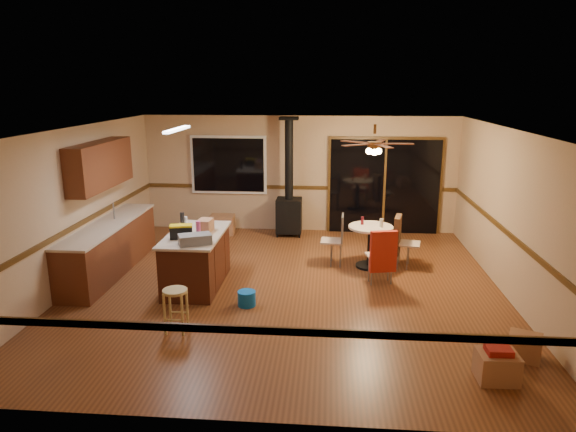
# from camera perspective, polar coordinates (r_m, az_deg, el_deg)

# --- Properties ---
(floor) EXTENTS (7.00, 7.00, 0.00)m
(floor) POSITION_cam_1_polar(r_m,az_deg,el_deg) (8.58, -0.16, -7.96)
(floor) COLOR brown
(floor) RESTS_ON ground
(ceiling) EXTENTS (7.00, 7.00, 0.00)m
(ceiling) POSITION_cam_1_polar(r_m,az_deg,el_deg) (7.96, -0.18, 9.61)
(ceiling) COLOR silver
(ceiling) RESTS_ON ground
(wall_back) EXTENTS (7.00, 0.00, 7.00)m
(wall_back) POSITION_cam_1_polar(r_m,az_deg,el_deg) (11.59, 1.28, 4.67)
(wall_back) COLOR tan
(wall_back) RESTS_ON ground
(wall_front) EXTENTS (7.00, 0.00, 7.00)m
(wall_front) POSITION_cam_1_polar(r_m,az_deg,el_deg) (4.87, -3.65, -9.48)
(wall_front) COLOR tan
(wall_front) RESTS_ON ground
(wall_left) EXTENTS (0.00, 7.00, 7.00)m
(wall_left) POSITION_cam_1_polar(r_m,az_deg,el_deg) (9.15, -22.59, 0.88)
(wall_left) COLOR tan
(wall_left) RESTS_ON ground
(wall_right) EXTENTS (0.00, 7.00, 7.00)m
(wall_right) POSITION_cam_1_polar(r_m,az_deg,el_deg) (8.62, 23.68, 0.00)
(wall_right) COLOR tan
(wall_right) RESTS_ON ground
(chair_rail) EXTENTS (7.00, 7.00, 0.08)m
(chair_rail) POSITION_cam_1_polar(r_m,az_deg,el_deg) (8.25, -0.17, -1.53)
(chair_rail) COLOR #4B3112
(chair_rail) RESTS_ON ground
(window) EXTENTS (1.72, 0.10, 1.32)m
(window) POSITION_cam_1_polar(r_m,az_deg,el_deg) (11.71, -6.61, 5.67)
(window) COLOR black
(window) RESTS_ON ground
(sliding_door) EXTENTS (2.52, 0.10, 2.10)m
(sliding_door) POSITION_cam_1_polar(r_m,az_deg,el_deg) (11.63, 10.65, 3.20)
(sliding_door) COLOR black
(sliding_door) RESTS_ON ground
(lower_cabinets) EXTENTS (0.60, 3.00, 0.86)m
(lower_cabinets) POSITION_cam_1_polar(r_m,az_deg,el_deg) (9.67, -19.19, -3.45)
(lower_cabinets) COLOR #5C2B17
(lower_cabinets) RESTS_ON ground
(countertop) EXTENTS (0.64, 3.04, 0.04)m
(countertop) POSITION_cam_1_polar(r_m,az_deg,el_deg) (9.55, -19.41, -0.88)
(countertop) COLOR #C4AF98
(countertop) RESTS_ON lower_cabinets
(upper_cabinets) EXTENTS (0.35, 2.00, 0.80)m
(upper_cabinets) POSITION_cam_1_polar(r_m,az_deg,el_deg) (9.58, -20.13, 5.35)
(upper_cabinets) COLOR #5C2B17
(upper_cabinets) RESTS_ON ground
(kitchen_island) EXTENTS (0.88, 1.68, 0.90)m
(kitchen_island) POSITION_cam_1_polar(r_m,az_deg,el_deg) (8.66, -10.13, -4.76)
(kitchen_island) COLOR #3F1B0F
(kitchen_island) RESTS_ON ground
(wood_stove) EXTENTS (0.55, 0.50, 2.52)m
(wood_stove) POSITION_cam_1_polar(r_m,az_deg,el_deg) (11.28, 0.11, 1.43)
(wood_stove) COLOR black
(wood_stove) RESTS_ON ground
(ceiling_fan) EXTENTS (0.24, 0.24, 0.55)m
(ceiling_fan) POSITION_cam_1_polar(r_m,az_deg,el_deg) (9.12, 9.56, 7.59)
(ceiling_fan) COLOR brown
(ceiling_fan) RESTS_ON ceiling
(fluorescent_strip) EXTENTS (0.10, 1.20, 0.04)m
(fluorescent_strip) POSITION_cam_1_polar(r_m,az_deg,el_deg) (8.59, -12.22, 9.39)
(fluorescent_strip) COLOR white
(fluorescent_strip) RESTS_ON ceiling
(toolbox_grey) EXTENTS (0.56, 0.44, 0.15)m
(toolbox_grey) POSITION_cam_1_polar(r_m,az_deg,el_deg) (7.96, -10.31, -2.55)
(toolbox_grey) COLOR slate
(toolbox_grey) RESTS_ON kitchen_island
(toolbox_black) EXTENTS (0.38, 0.26, 0.19)m
(toolbox_black) POSITION_cam_1_polar(r_m,az_deg,el_deg) (8.29, -11.78, -1.79)
(toolbox_black) COLOR black
(toolbox_black) RESTS_ON kitchen_island
(toolbox_yellow_lid) EXTENTS (0.38, 0.26, 0.03)m
(toolbox_yellow_lid) POSITION_cam_1_polar(r_m,az_deg,el_deg) (8.26, -11.82, -1.06)
(toolbox_yellow_lid) COLOR gold
(toolbox_yellow_lid) RESTS_ON toolbox_black
(box_on_island) EXTENTS (0.25, 0.32, 0.20)m
(box_on_island) POSITION_cam_1_polar(r_m,az_deg,el_deg) (8.62, -9.18, -1.02)
(box_on_island) COLOR #996544
(box_on_island) RESTS_ON kitchen_island
(bottle_dark) EXTENTS (0.08, 0.08, 0.25)m
(bottle_dark) POSITION_cam_1_polar(r_m,az_deg,el_deg) (8.94, -11.66, -0.38)
(bottle_dark) COLOR black
(bottle_dark) RESTS_ON kitchen_island
(bottle_pink) EXTENTS (0.08, 0.08, 0.23)m
(bottle_pink) POSITION_cam_1_polar(r_m,az_deg,el_deg) (8.40, -9.93, -1.35)
(bottle_pink) COLOR #D84C8C
(bottle_pink) RESTS_ON kitchen_island
(bottle_white) EXTENTS (0.07, 0.07, 0.17)m
(bottle_white) POSITION_cam_1_polar(r_m,az_deg,el_deg) (8.99, -11.28, -0.59)
(bottle_white) COLOR white
(bottle_white) RESTS_ON kitchen_island
(bar_stool) EXTENTS (0.38, 0.38, 0.61)m
(bar_stool) POSITION_cam_1_polar(r_m,az_deg,el_deg) (7.21, -12.34, -10.22)
(bar_stool) COLOR tan
(bar_stool) RESTS_ON floor
(blue_bucket) EXTENTS (0.36, 0.36, 0.23)m
(blue_bucket) POSITION_cam_1_polar(r_m,az_deg,el_deg) (7.91, -4.61, -9.12)
(blue_bucket) COLOR blue
(blue_bucket) RESTS_ON floor
(dining_table) EXTENTS (0.81, 0.81, 0.78)m
(dining_table) POSITION_cam_1_polar(r_m,az_deg,el_deg) (9.46, 9.13, -2.59)
(dining_table) COLOR black
(dining_table) RESTS_ON ground
(glass_red) EXTENTS (0.07, 0.07, 0.14)m
(glass_red) POSITION_cam_1_polar(r_m,az_deg,el_deg) (9.46, 8.26, -0.51)
(glass_red) COLOR #590C14
(glass_red) RESTS_ON dining_table
(glass_cream) EXTENTS (0.08, 0.08, 0.15)m
(glass_cream) POSITION_cam_1_polar(r_m,az_deg,el_deg) (9.34, 10.34, -0.76)
(glass_cream) COLOR beige
(glass_cream) RESTS_ON dining_table
(chair_left) EXTENTS (0.43, 0.42, 0.51)m
(chair_left) POSITION_cam_1_polar(r_m,az_deg,el_deg) (9.51, 5.53, -2.00)
(chair_left) COLOR tan
(chair_left) RESTS_ON ground
(chair_near) EXTENTS (0.50, 0.54, 0.70)m
(chair_near) POSITION_cam_1_polar(r_m,az_deg,el_deg) (8.62, 10.49, -3.86)
(chair_near) COLOR tan
(chair_near) RESTS_ON ground
(chair_right) EXTENTS (0.54, 0.51, 0.70)m
(chair_right) POSITION_cam_1_polar(r_m,az_deg,el_deg) (9.59, 12.22, -2.08)
(chair_right) COLOR tan
(chair_right) RESTS_ON ground
(box_under_window) EXTENTS (0.55, 0.45, 0.43)m
(box_under_window) POSITION_cam_1_polar(r_m,az_deg,el_deg) (11.60, -7.33, -0.95)
(box_under_window) COLOR #996544
(box_under_window) RESTS_ON floor
(box_corner_a) EXTENTS (0.45, 0.38, 0.34)m
(box_corner_a) POSITION_cam_1_polar(r_m,az_deg,el_deg) (6.51, 22.19, -15.22)
(box_corner_a) COLOR #996544
(box_corner_a) RESTS_ON floor
(box_corner_b) EXTENTS (0.47, 0.44, 0.30)m
(box_corner_b) POSITION_cam_1_polar(r_m,az_deg,el_deg) (7.11, 24.81, -13.04)
(box_corner_b) COLOR #996544
(box_corner_b) RESTS_ON floor
(box_small_red) EXTENTS (0.28, 0.24, 0.07)m
(box_small_red) POSITION_cam_1_polar(r_m,az_deg,el_deg) (6.41, 22.37, -13.63)
(box_small_red) COLOR maroon
(box_small_red) RESTS_ON box_corner_a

